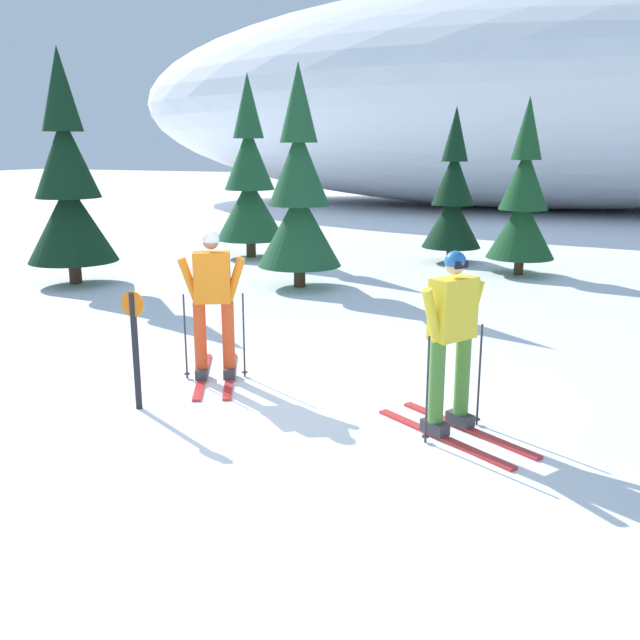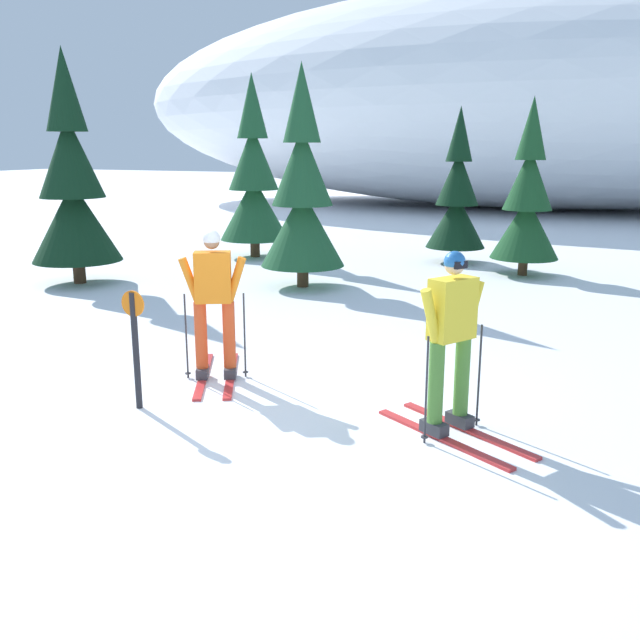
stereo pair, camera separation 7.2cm
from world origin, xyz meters
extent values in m
plane|color=white|center=(0.00, 0.00, 0.00)|extent=(120.00, 120.00, 0.00)
cube|color=red|center=(-1.16, 1.08, 0.01)|extent=(0.90, 1.61, 0.03)
cube|color=red|center=(-0.86, 1.24, 0.01)|extent=(0.90, 1.61, 0.03)
cube|color=#38383D|center=(-1.12, 0.99, 0.09)|extent=(0.25, 0.31, 0.12)
cube|color=#38383D|center=(-0.82, 1.15, 0.09)|extent=(0.25, 0.31, 0.12)
cylinder|color=#DB471E|center=(-1.12, 0.99, 0.56)|extent=(0.15, 0.15, 0.82)
cylinder|color=#DB471E|center=(-0.82, 1.15, 0.56)|extent=(0.15, 0.15, 0.82)
cube|color=orange|center=(-0.97, 1.07, 1.27)|extent=(0.49, 0.41, 0.60)
cylinder|color=orange|center=(-1.20, 0.95, 1.22)|extent=(0.29, 0.21, 0.58)
cylinder|color=orange|center=(-0.73, 1.19, 1.22)|extent=(0.29, 0.21, 0.58)
sphere|color=#A37556|center=(-0.97, 1.07, 1.70)|extent=(0.19, 0.19, 0.19)
sphere|color=white|center=(-0.97, 1.07, 1.73)|extent=(0.21, 0.21, 0.21)
cube|color=black|center=(-1.00, 1.14, 1.71)|extent=(0.15, 0.10, 0.07)
cylinder|color=#2D2D33|center=(-1.31, 0.96, 0.53)|extent=(0.02, 0.02, 1.06)
cylinder|color=#2D2D33|center=(-1.31, 0.96, 0.06)|extent=(0.07, 0.07, 0.01)
cylinder|color=#2D2D33|center=(-0.68, 1.29, 0.53)|extent=(0.02, 0.02, 1.06)
cylinder|color=#2D2D33|center=(-0.68, 1.29, 0.06)|extent=(0.07, 0.07, 0.01)
cube|color=red|center=(2.19, 0.67, 0.01)|extent=(1.55, 0.98, 0.03)
cube|color=red|center=(2.01, 0.36, 0.01)|extent=(1.55, 0.98, 0.03)
cube|color=#38383D|center=(2.11, 0.72, 0.09)|extent=(0.31, 0.26, 0.12)
cube|color=#38383D|center=(1.92, 0.41, 0.09)|extent=(0.31, 0.26, 0.12)
cylinder|color=#4C8433|center=(2.11, 0.72, 0.56)|extent=(0.15, 0.15, 0.81)
cylinder|color=#4C8433|center=(1.92, 0.41, 0.56)|extent=(0.15, 0.15, 0.81)
cube|color=yellow|center=(2.01, 0.56, 1.27)|extent=(0.44, 0.52, 0.60)
cylinder|color=yellow|center=(2.16, 0.80, 1.22)|extent=(0.23, 0.29, 0.58)
cylinder|color=yellow|center=(1.87, 0.32, 1.22)|extent=(0.23, 0.29, 0.58)
sphere|color=beige|center=(2.01, 0.56, 1.69)|extent=(0.19, 0.19, 0.19)
sphere|color=#2366B2|center=(2.01, 0.56, 1.72)|extent=(0.21, 0.21, 0.21)
cube|color=black|center=(2.08, 0.52, 1.70)|extent=(0.11, 0.15, 0.07)
cylinder|color=#2D2D33|center=(2.25, 0.85, 0.53)|extent=(0.02, 0.02, 1.07)
cylinder|color=#2D2D33|center=(2.25, 0.85, 0.06)|extent=(0.07, 0.07, 0.01)
cylinder|color=#2D2D33|center=(1.88, 0.22, 0.53)|extent=(0.02, 0.02, 1.07)
cylinder|color=#2D2D33|center=(1.88, 0.22, 0.06)|extent=(0.07, 0.07, 0.01)
cylinder|color=#47301E|center=(-6.81, 5.27, 0.31)|extent=(0.25, 0.25, 0.63)
cone|color=black|center=(-6.81, 5.27, 1.27)|extent=(1.80, 1.80, 1.61)
cone|color=black|center=(-6.81, 5.27, 2.56)|extent=(1.29, 1.29, 1.61)
cone|color=black|center=(-6.81, 5.27, 3.85)|extent=(0.79, 0.79, 1.61)
cylinder|color=#47301E|center=(-5.15, 9.83, 0.30)|extent=(0.24, 0.24, 0.61)
cone|color=#1E512D|center=(-5.15, 9.83, 1.23)|extent=(1.74, 1.74, 1.56)
cone|color=#1E512D|center=(-5.15, 9.83, 2.48)|extent=(1.25, 1.25, 1.56)
cone|color=#1E512D|center=(-5.15, 9.83, 3.72)|extent=(0.76, 0.76, 1.56)
cylinder|color=#47301E|center=(-2.40, 6.74, 0.29)|extent=(0.23, 0.23, 0.59)
cone|color=#1E512D|center=(-2.40, 6.74, 1.18)|extent=(1.67, 1.67, 1.50)
cone|color=#1E512D|center=(-2.40, 6.74, 2.38)|extent=(1.20, 1.20, 1.50)
cone|color=#1E512D|center=(-2.40, 6.74, 3.58)|extent=(0.74, 0.74, 1.50)
cylinder|color=#47301E|center=(-0.26, 10.97, 0.25)|extent=(0.20, 0.20, 0.50)
cone|color=black|center=(-0.26, 10.97, 1.01)|extent=(1.42, 1.42, 1.27)
cone|color=black|center=(-0.26, 10.97, 2.02)|extent=(1.02, 1.02, 1.27)
cone|color=black|center=(-0.26, 10.97, 3.04)|extent=(0.63, 0.63, 1.27)
cylinder|color=#47301E|center=(1.51, 9.83, 0.26)|extent=(0.21, 0.21, 0.51)
cone|color=#194723|center=(1.51, 9.83, 1.04)|extent=(1.46, 1.46, 1.31)
cone|color=#194723|center=(1.51, 9.83, 2.09)|extent=(1.05, 1.05, 1.31)
cone|color=#194723|center=(1.51, 9.83, 3.14)|extent=(0.64, 0.64, 1.31)
ellipsoid|color=white|center=(-0.41, 27.74, 4.78)|extent=(38.88, 19.03, 9.55)
cylinder|color=black|center=(-1.23, -0.10, 0.64)|extent=(0.07, 0.07, 1.29)
cylinder|color=orange|center=(-1.23, -0.10, 1.17)|extent=(0.28, 0.02, 0.28)
camera|label=1|loc=(3.37, -5.99, 2.79)|focal=39.50mm
camera|label=2|loc=(3.43, -5.97, 2.79)|focal=39.50mm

